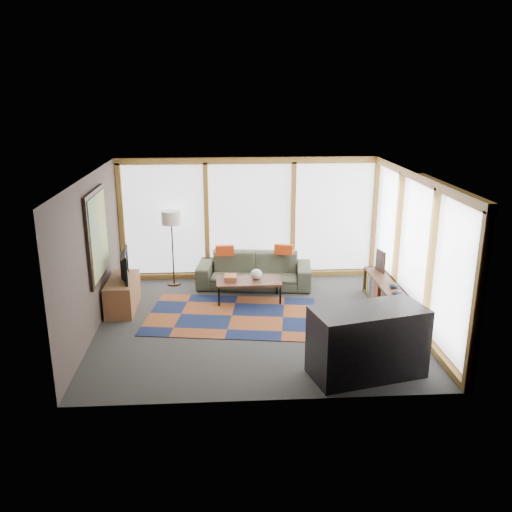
{
  "coord_description": "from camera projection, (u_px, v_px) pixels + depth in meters",
  "views": [
    {
      "loc": [
        -0.58,
        -8.74,
        3.92
      ],
      "look_at": [
        0.0,
        0.4,
        1.1
      ],
      "focal_mm": 38.0,
      "sensor_mm": 36.0,
      "label": 1
    }
  ],
  "objects": [
    {
      "name": "tv_console",
      "position": [
        123.0,
        294.0,
        10.03
      ],
      "size": [
        0.49,
        1.17,
        0.59
      ],
      "primitive_type": "cube",
      "color": "brown",
      "rests_on": "ground"
    },
    {
      "name": "bowl_b",
      "position": [
        394.0,
        286.0,
        9.7
      ],
      "size": [
        0.21,
        0.21,
        0.09
      ],
      "primitive_type": "ellipsoid",
      "rotation": [
        0.0,
        0.0,
        0.24
      ],
      "color": "black",
      "rests_on": "bookshelf"
    },
    {
      "name": "sofa",
      "position": [
        254.0,
        270.0,
        11.19
      ],
      "size": [
        2.42,
        1.2,
        0.68
      ],
      "primitive_type": "imported",
      "rotation": [
        0.0,
        0.0,
        -0.13
      ],
      "color": "#363C2A",
      "rests_on": "ground"
    },
    {
      "name": "bowl_a",
      "position": [
        397.0,
        293.0,
        9.33
      ],
      "size": [
        0.22,
        0.22,
        0.1
      ],
      "primitive_type": "ellipsoid",
      "rotation": [
        0.0,
        0.0,
        0.14
      ],
      "color": "black",
      "rests_on": "bookshelf"
    },
    {
      "name": "bar_counter",
      "position": [
        368.0,
        342.0,
        7.65
      ],
      "size": [
        1.72,
        1.1,
        1.01
      ],
      "primitive_type": "cube",
      "rotation": [
        0.0,
        0.0,
        0.24
      ],
      "color": "black",
      "rests_on": "ground"
    },
    {
      "name": "pillow_right",
      "position": [
        283.0,
        249.0,
        11.1
      ],
      "size": [
        0.39,
        0.2,
        0.21
      ],
      "primitive_type": "cube",
      "rotation": [
        0.0,
        0.0,
        -0.23
      ],
      "color": "#B93610",
      "rests_on": "sofa"
    },
    {
      "name": "shelf_picture",
      "position": [
        380.0,
        261.0,
        10.54
      ],
      "size": [
        0.11,
        0.32,
        0.42
      ],
      "primitive_type": "cube",
      "rotation": [
        0.0,
        0.0,
        0.21
      ],
      "color": "black",
      "rests_on": "bookshelf"
    },
    {
      "name": "vase",
      "position": [
        256.0,
        274.0,
        10.44
      ],
      "size": [
        0.27,
        0.27,
        0.2
      ],
      "primitive_type": "ellipsoid",
      "rotation": [
        0.0,
        0.0,
        0.18
      ],
      "color": "beige",
      "rests_on": "coffee_table"
    },
    {
      "name": "book_stack",
      "position": [
        231.0,
        278.0,
        10.39
      ],
      "size": [
        0.24,
        0.29,
        0.1
      ],
      "primitive_type": "cube",
      "rotation": [
        0.0,
        0.0,
        -0.02
      ],
      "color": "#964527",
      "rests_on": "coffee_table"
    },
    {
      "name": "room_envelope",
      "position": [
        283.0,
        229.0,
        9.64
      ],
      "size": [
        5.52,
        5.02,
        2.62
      ],
      "color": "#3F332D",
      "rests_on": "ground"
    },
    {
      "name": "ground",
      "position": [
        257.0,
        322.0,
        9.52
      ],
      "size": [
        5.5,
        5.5,
        0.0
      ],
      "primitive_type": "plane",
      "color": "#2F2F2C",
      "rests_on": "ground"
    },
    {
      "name": "floor_lamp",
      "position": [
        173.0,
        248.0,
        11.16
      ],
      "size": [
        0.4,
        0.4,
        1.58
      ],
      "primitive_type": null,
      "color": "black",
      "rests_on": "ground"
    },
    {
      "name": "coffee_table",
      "position": [
        249.0,
        290.0,
        10.47
      ],
      "size": [
        1.25,
        0.64,
        0.41
      ],
      "primitive_type": null,
      "rotation": [
        0.0,
        0.0,
        0.02
      ],
      "color": "#342114",
      "rests_on": "ground"
    },
    {
      "name": "rug",
      "position": [
        232.0,
        316.0,
        9.78
      ],
      "size": [
        3.25,
        2.34,
        0.01
      ],
      "primitive_type": "cube",
      "rotation": [
        0.0,
        0.0,
        -0.14
      ],
      "color": "brown",
      "rests_on": "ground"
    },
    {
      "name": "pillow_left",
      "position": [
        225.0,
        250.0,
        11.04
      ],
      "size": [
        0.38,
        0.13,
        0.2
      ],
      "primitive_type": "cube",
      "rotation": [
        0.0,
        0.0,
        0.06
      ],
      "color": "#B93610",
      "rests_on": "sofa"
    },
    {
      "name": "television",
      "position": [
        121.0,
        265.0,
        9.88
      ],
      "size": [
        0.25,
        0.93,
        0.53
      ],
      "primitive_type": "imported",
      "rotation": [
        0.0,
        0.0,
        1.72
      ],
      "color": "black",
      "rests_on": "tv_console"
    },
    {
      "name": "bookshelf",
      "position": [
        387.0,
        297.0,
        9.99
      ],
      "size": [
        0.37,
        2.06,
        0.51
      ],
      "primitive_type": null,
      "color": "#342114",
      "rests_on": "ground"
    }
  ]
}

